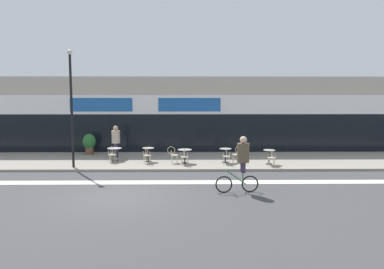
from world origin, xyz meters
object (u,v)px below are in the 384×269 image
Objects in this scene: bistro_table_1 at (148,152)px; bistro_table_3 at (225,153)px; cafe_chair_3_side at (237,153)px; bistro_table_0 at (115,152)px; cafe_chair_1_near at (147,154)px; lamp_post at (71,101)px; pedestrian_near_end at (116,139)px; cafe_chair_4_near at (272,156)px; bistro_table_4 at (269,154)px; planter_pot at (89,143)px; bistro_table_2 at (185,153)px; cafe_chair_0_near at (112,153)px; cafe_chair_2_side at (173,154)px; cafe_chair_3_near at (226,155)px; cafe_chair_2_near at (185,155)px; cyclist_0 at (242,159)px.

bistro_table_1 reaches higher than bistro_table_3.
bistro_table_3 is at bearing -4.24° from cafe_chair_3_side.
cafe_chair_1_near is at bearing -25.94° from bistro_table_0.
lamp_post reaches higher than pedestrian_near_end.
cafe_chair_4_near is at bearing 171.92° from pedestrian_near_end.
bistro_table_4 is 0.60× the size of planter_pot.
cafe_chair_3_side reaches higher than bistro_table_2.
cafe_chair_2_side is (3.25, -0.16, 0.00)m from cafe_chair_0_near.
cafe_chair_3_near is 0.71× the size of planter_pot.
cafe_chair_2_near is 2.93m from cafe_chair_3_side.
bistro_table_2 is 0.13× the size of lamp_post.
lamp_post reaches higher than cafe_chair_0_near.
cafe_chair_3_near is 1.00× the size of cafe_chair_3_side.
pedestrian_near_end reaches higher than cafe_chair_0_near.
cafe_chair_4_near is (1.61, -1.16, 0.00)m from cafe_chair_3_side.
bistro_table_3 is 6.05m from cafe_chair_0_near.
bistro_table_1 is 4.80m from lamp_post.
cafe_chair_2_side is 2.83m from cafe_chair_3_near.
cafe_chair_4_near is at bearing -94.30° from cafe_chair_0_near.
lamp_post reaches higher than cafe_chair_3_near.
planter_pot is 2.21m from pedestrian_near_end.
cafe_chair_0_near is 8.37m from cafe_chair_4_near.
bistro_table_1 is 1.00× the size of bistro_table_4.
cafe_chair_3_near is (2.17, -0.46, -0.01)m from bistro_table_2.
lamp_post is (-1.71, -1.19, 2.80)m from cafe_chair_0_near.
cyclist_0 is (4.22, -6.02, 0.65)m from bistro_table_1.
bistro_table_1 is at bearing 156.76° from pedestrian_near_end.
planter_pot reaches higher than cafe_chair_2_side.
bistro_table_2 is at bearing -78.49° from cafe_chair_1_near.
bistro_table_1 is 0.84× the size of cafe_chair_4_near.
pedestrian_near_end is at bearing 165.04° from bistro_table_3.
bistro_table_3 is 2.30m from bistro_table_4.
planter_pot reaches higher than bistro_table_0.
cafe_chair_0_near is at bearing 86.73° from cafe_chair_2_near.
cyclist_0 reaches higher than cafe_chair_0_near.
cafe_chair_2_side is at bearing -77.03° from cafe_chair_1_near.
bistro_table_1 is 1.45m from cafe_chair_2_side.
cafe_chair_2_side is 1.00× the size of cafe_chair_3_near.
cafe_chair_2_near is at bearing -97.86° from cafe_chair_0_near.
cafe_chair_2_side and cafe_chair_3_side have the same top height.
cafe_chair_1_near reaches higher than bistro_table_1.
cafe_chair_4_near is 0.71× the size of planter_pot.
lamp_post reaches higher than bistro_table_3.
cafe_chair_3_side is at bearing -3.77° from bistro_table_1.
cyclist_0 reaches higher than cafe_chair_1_near.
cafe_chair_0_near is (-3.88, 0.15, -0.01)m from bistro_table_2.
cafe_chair_0_near is at bearing 34.95° from lamp_post.
bistro_table_4 is 8.70m from pedestrian_near_end.
bistro_table_2 reaches higher than bistro_table_0.
cafe_chair_3_side is 9.08m from planter_pot.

